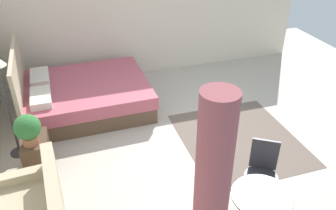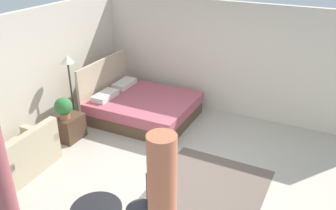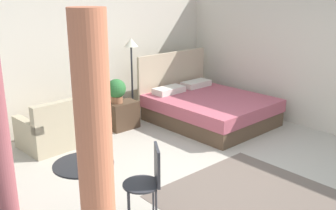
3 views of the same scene
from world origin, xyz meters
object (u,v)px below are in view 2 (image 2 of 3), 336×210
Objects in this scene: potted_plant at (64,107)px; cafe_chair_near_window at (147,203)px; floor_lamp at (69,72)px; couch at (22,156)px; bed at (141,106)px; nightstand at (71,128)px.

cafe_chair_near_window is at bearing -117.75° from potted_plant.
couch is at bearing -171.35° from floor_lamp.
potted_plant is at bearing 152.26° from bed.
cafe_chair_near_window is (-1.52, -2.67, 0.29)m from nightstand.
nightstand is 0.34× the size of floor_lamp.
bed reaches higher than potted_plant.
couch is (-2.68, 0.83, -0.01)m from bed.
floor_lamp is (1.68, 0.26, 0.98)m from couch.
floor_lamp is (-1.00, 1.09, 0.97)m from bed.
nightstand is 1.14m from floor_lamp.
couch is at bearing 162.79° from bed.
floor_lamp is at bearing 33.23° from nightstand.
couch is 1.40× the size of cafe_chair_near_window.
nightstand is at bearing -13.48° from potted_plant.
potted_plant is at bearing 166.52° from nightstand.
potted_plant is (-1.55, 0.82, 0.46)m from bed.
bed is 1.77m from floor_lamp.
cafe_chair_near_window reaches higher than couch.
couch reaches higher than nightstand.
nightstand is 0.51m from potted_plant.
bed is 2.81m from couch.
nightstand is 1.22× the size of potted_plant.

